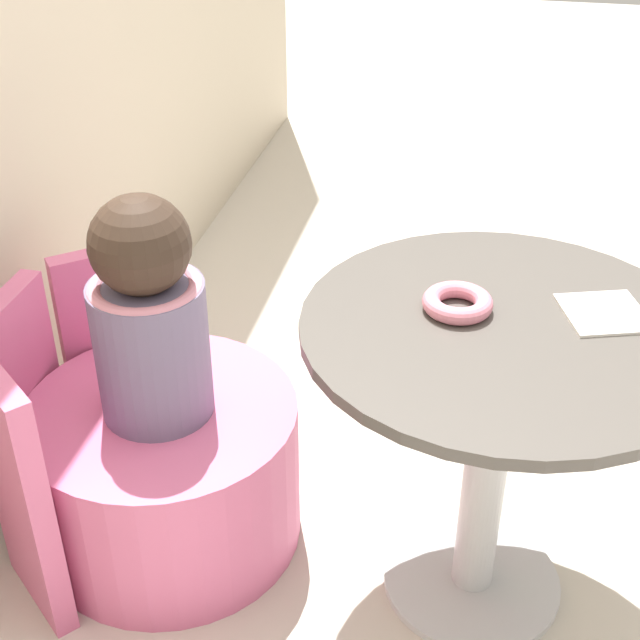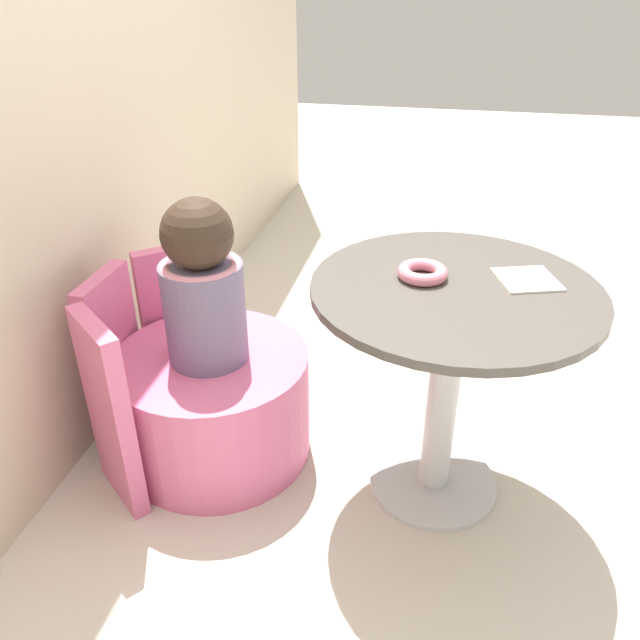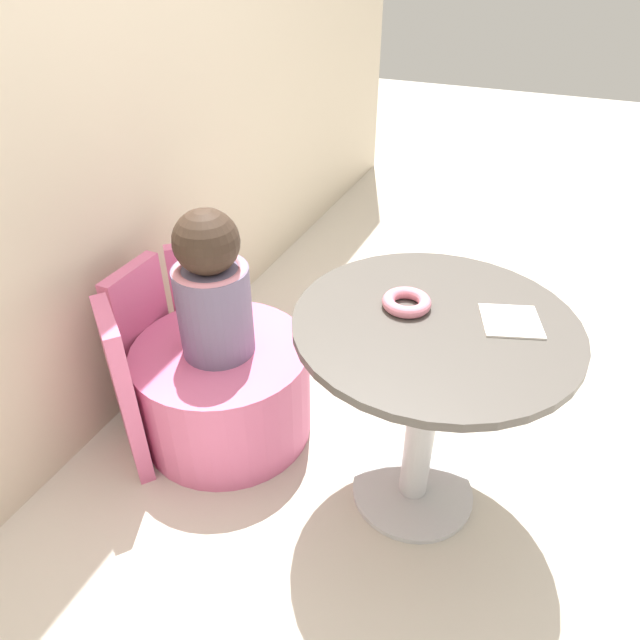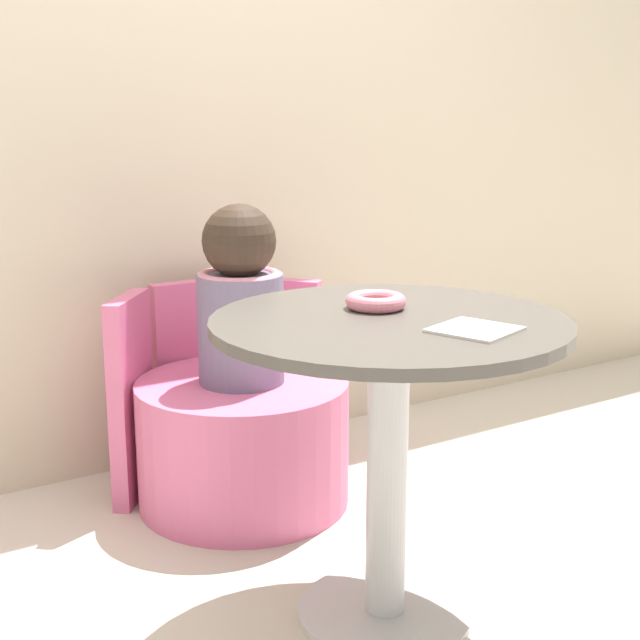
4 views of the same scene
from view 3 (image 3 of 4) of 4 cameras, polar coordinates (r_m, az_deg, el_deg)
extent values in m
plane|color=beige|center=(1.97, 7.31, -17.60)|extent=(12.00, 12.00, 0.00)
cube|color=beige|center=(1.86, -27.22, 20.39)|extent=(6.00, 0.06, 2.40)
cylinder|color=silver|center=(2.00, 9.20, -16.44)|extent=(0.39, 0.39, 0.02)
cylinder|color=silver|center=(1.75, 10.20, -9.53)|extent=(0.09, 0.09, 0.65)
cylinder|color=#4C4742|center=(1.54, 11.47, -0.44)|extent=(0.76, 0.76, 0.02)
cylinder|color=#DB6693|center=(2.08, -9.50, -6.85)|extent=(0.61, 0.61, 0.37)
cube|color=#DB6693|center=(2.18, -17.21, -1.99)|extent=(0.26, 0.05, 0.61)
cube|color=#DB6693|center=(2.28, -11.03, 0.75)|extent=(0.21, 0.23, 0.61)
cube|color=#DB6693|center=(1.97, -19.00, -6.83)|extent=(0.21, 0.23, 0.61)
cylinder|color=slate|center=(1.88, -10.47, 0.92)|extent=(0.24, 0.24, 0.31)
torus|color=pink|center=(1.80, -10.95, 4.77)|extent=(0.24, 0.24, 0.04)
sphere|color=#38281E|center=(1.76, -11.32, 7.66)|extent=(0.21, 0.21, 0.21)
torus|color=pink|center=(1.56, 8.65, 1.77)|extent=(0.13, 0.13, 0.03)
cube|color=silver|center=(1.58, 18.56, -0.10)|extent=(0.19, 0.19, 0.01)
camera|label=1|loc=(0.31, -101.71, -2.06)|focal=50.00mm
camera|label=2|loc=(0.37, -93.70, -27.59)|focal=35.00mm
camera|label=4|loc=(1.32, 92.38, -25.23)|focal=50.00mm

